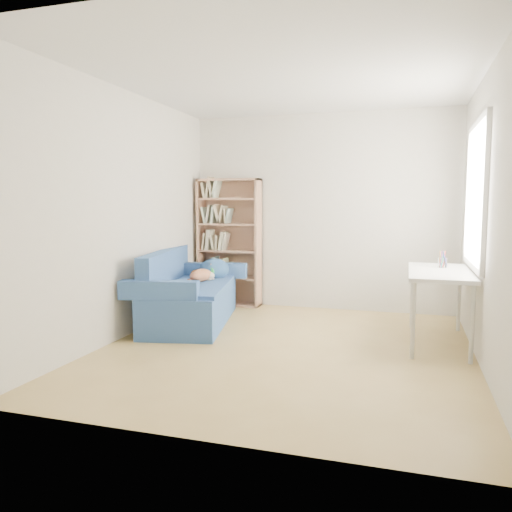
% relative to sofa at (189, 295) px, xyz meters
% --- Properties ---
extents(ground, '(4.00, 4.00, 0.00)m').
position_rel_sofa_xyz_m(ground, '(1.36, -0.73, -0.33)').
color(ground, '#A5874A').
rests_on(ground, ground).
extents(room_shell, '(3.54, 4.04, 2.62)m').
position_rel_sofa_xyz_m(room_shell, '(1.45, -0.69, 1.31)').
color(room_shell, silver).
rests_on(room_shell, ground).
extents(sofa, '(1.16, 1.90, 0.86)m').
position_rel_sofa_xyz_m(sofa, '(0.00, 0.00, 0.00)').
color(sofa, navy).
rests_on(sofa, ground).
extents(bookshelf, '(0.88, 0.27, 1.75)m').
position_rel_sofa_xyz_m(bookshelf, '(0.10, 1.12, 0.48)').
color(bookshelf, '#A6765A').
rests_on(bookshelf, ground).
extents(desk, '(0.60, 1.31, 0.75)m').
position_rel_sofa_xyz_m(desk, '(2.79, -0.09, 0.35)').
color(desk, white).
rests_on(desk, ground).
extents(pen_cup, '(0.09, 0.09, 0.18)m').
position_rel_sofa_xyz_m(pen_cup, '(2.82, 0.16, 0.49)').
color(pen_cup, white).
rests_on(pen_cup, desk).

